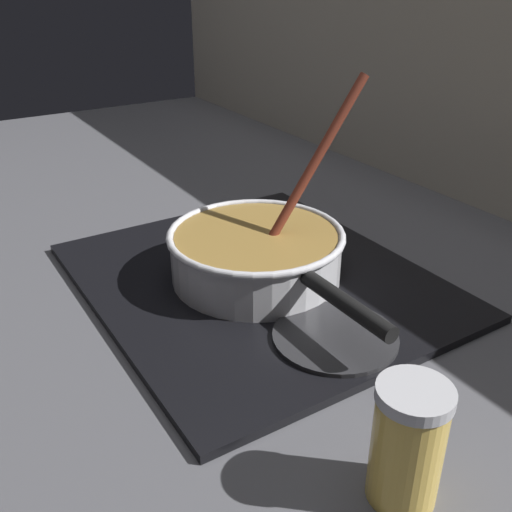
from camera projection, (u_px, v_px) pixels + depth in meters
name	position (u px, v px, depth m)	size (l,w,h in m)	color
ground	(90.00, 315.00, 0.86)	(2.40, 1.60, 0.04)	#4C4C51
backsplash_wall	(480.00, 62.00, 1.10)	(2.40, 0.02, 0.55)	#B2A893
hob_plate	(256.00, 280.00, 0.90)	(0.56, 0.48, 0.01)	black
burner_ring	(256.00, 275.00, 0.90)	(0.20, 0.20, 0.01)	#592D0C
spare_burner	(335.00, 336.00, 0.75)	(0.16, 0.16, 0.01)	#262628
cooking_pan	(257.00, 253.00, 0.88)	(0.42, 0.30, 0.30)	silver
condiment_jar	(408.00, 444.00, 0.52)	(0.07, 0.07, 0.13)	gold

